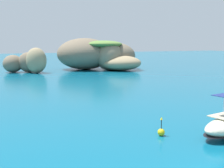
{
  "coord_description": "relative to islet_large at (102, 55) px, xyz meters",
  "views": [
    {
      "loc": [
        -11.42,
        -9.68,
        7.11
      ],
      "look_at": [
        1.99,
        16.67,
        3.0
      ],
      "focal_mm": 47.41,
      "sensor_mm": 36.0,
      "label": 1
    }
  ],
  "objects": [
    {
      "name": "islet_small",
      "position": [
        -20.16,
        -0.17,
        -1.29
      ],
      "size": [
        11.3,
        11.25,
        6.04
      ],
      "color": "#9E8966",
      "rests_on": "ground"
    },
    {
      "name": "islet_large",
      "position": [
        0.0,
        0.0,
        0.0
      ],
      "size": [
        24.52,
        23.08,
        8.42
      ],
      "color": "#756651",
      "rests_on": "ground"
    },
    {
      "name": "channel_buoy",
      "position": [
        -20.71,
        -54.95,
        -3.52
      ],
      "size": [
        0.56,
        0.56,
        1.48
      ],
      "color": "yellow",
      "rests_on": "ground"
    }
  ]
}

